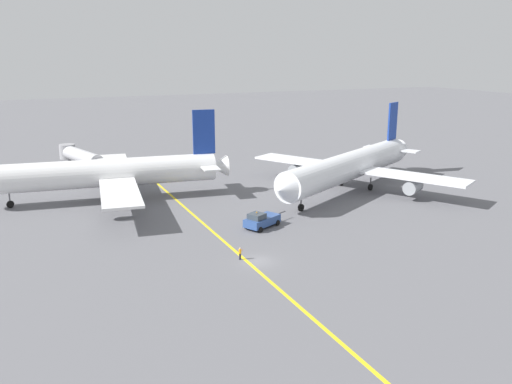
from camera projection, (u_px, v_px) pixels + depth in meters
The scene contains 7 objects.
ground_plane at pixel (258, 261), 72.31m from camera, with size 600.00×600.00×0.00m, color slate.
taxiway_stripe at pixel (222, 240), 80.59m from camera, with size 0.50×120.00×0.01m, color yellow.
airliner_at_gate_left at pixel (107, 173), 101.11m from camera, with size 48.01×46.48×16.83m.
airliner_being_pushed at pixel (350, 166), 108.58m from camera, with size 46.94×44.18×16.60m.
pushback_tug at pixel (261, 220), 86.14m from camera, with size 9.25×5.68×2.94m.
ground_crew_ramp_agent_by_cones at pixel (240, 253), 72.70m from camera, with size 0.50×0.36×1.74m.
jet_bridge at pixel (78, 155), 126.13m from camera, with size 8.23×19.00×5.82m.
Camera 1 is at (-28.04, -61.52, 27.33)m, focal length 37.30 mm.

